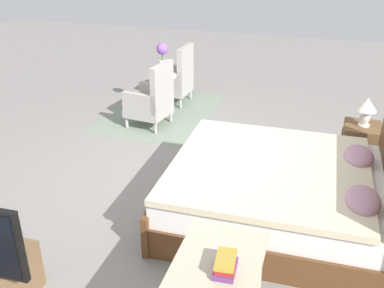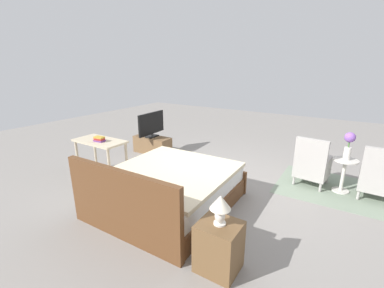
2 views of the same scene
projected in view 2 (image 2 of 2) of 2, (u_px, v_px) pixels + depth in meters
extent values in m
plane|color=gray|center=(214.00, 183.00, 4.85)|extent=(16.00, 16.00, 0.00)
cube|color=gray|center=(340.00, 190.00, 4.58)|extent=(2.10, 1.50, 0.01)
cube|color=brown|center=(169.00, 197.00, 4.07)|extent=(1.81, 2.06, 0.28)
cube|color=white|center=(169.00, 182.00, 3.99)|extent=(1.74, 1.98, 0.24)
cube|color=beige|center=(171.00, 171.00, 4.01)|extent=(1.79, 1.82, 0.06)
cube|color=brown|center=(121.00, 206.00, 3.17)|extent=(1.82, 0.11, 0.96)
cube|color=brown|center=(200.00, 172.00, 4.86)|extent=(1.82, 0.09, 0.40)
ellipsoid|color=#B28499|center=(160.00, 197.00, 3.15)|extent=(0.44, 0.29, 0.14)
ellipsoid|color=#B28499|center=(114.00, 182.00, 3.55)|extent=(0.44, 0.29, 0.14)
cylinder|color=#ADA8A3|center=(360.00, 185.00, 4.60)|extent=(0.04, 0.04, 0.16)
cylinder|color=#ADA8A3|center=(358.00, 195.00, 4.24)|extent=(0.04, 0.04, 0.16)
cube|color=#ADA8A3|center=(377.00, 185.00, 4.26)|extent=(0.56, 0.56, 0.12)
cube|color=#C6B289|center=(378.00, 179.00, 4.23)|extent=(0.52, 0.52, 0.10)
cube|color=#ADA8A3|center=(382.00, 169.00, 3.97)|extent=(0.54, 0.10, 0.64)
cube|color=#ADA8A3|center=(362.00, 172.00, 4.33)|extent=(0.09, 0.52, 0.26)
cylinder|color=#ADA8A3|center=(327.00, 179.00, 4.84)|extent=(0.04, 0.04, 0.16)
cylinder|color=#ADA8A3|center=(302.00, 172.00, 5.12)|extent=(0.04, 0.04, 0.16)
cylinder|color=#ADA8A3|center=(320.00, 187.00, 4.50)|extent=(0.04, 0.04, 0.16)
cylinder|color=#ADA8A3|center=(294.00, 180.00, 4.78)|extent=(0.04, 0.04, 0.16)
cube|color=#ADA8A3|center=(311.00, 173.00, 4.77)|extent=(0.60, 0.60, 0.12)
cube|color=#C6B289|center=(312.00, 167.00, 4.74)|extent=(0.56, 0.56, 0.10)
cube|color=#ADA8A3|center=(311.00, 157.00, 4.49)|extent=(0.55, 0.15, 0.64)
cube|color=#ADA8A3|center=(327.00, 166.00, 4.57)|extent=(0.13, 0.52, 0.26)
cube|color=#ADA8A3|center=(300.00, 160.00, 4.86)|extent=(0.13, 0.52, 0.26)
cylinder|color=beige|center=(340.00, 191.00, 4.55)|extent=(0.28, 0.28, 0.03)
cylinder|color=beige|center=(343.00, 176.00, 4.46)|extent=(0.06, 0.06, 0.55)
cylinder|color=beige|center=(346.00, 160.00, 4.38)|extent=(0.40, 0.40, 0.02)
cylinder|color=silver|center=(347.00, 153.00, 4.34)|extent=(0.11, 0.11, 0.22)
cylinder|color=#477538|center=(349.00, 144.00, 4.29)|extent=(0.02, 0.02, 0.10)
sphere|color=#8956B7|center=(350.00, 137.00, 4.26)|extent=(0.17, 0.17, 0.17)
cube|color=brown|center=(219.00, 247.00, 2.74)|extent=(0.44, 0.40, 0.56)
cube|color=brown|center=(227.00, 228.00, 2.88)|extent=(0.37, 0.01, 0.09)
cylinder|color=silver|center=(220.00, 223.00, 2.66)|extent=(0.13, 0.13, 0.02)
ellipsoid|color=silver|center=(220.00, 216.00, 2.63)|extent=(0.11, 0.11, 0.16)
cone|color=silver|center=(220.00, 202.00, 2.59)|extent=(0.22, 0.22, 0.15)
cube|color=brown|center=(152.00, 145.00, 6.49)|extent=(0.96, 0.40, 0.42)
cube|color=black|center=(152.00, 136.00, 6.42)|extent=(0.21, 0.33, 0.03)
cylinder|color=black|center=(152.00, 135.00, 6.41)|extent=(0.04, 0.04, 0.05)
cube|color=black|center=(151.00, 123.00, 6.33)|extent=(0.08, 0.92, 0.53)
cube|color=black|center=(151.00, 123.00, 6.34)|extent=(0.04, 0.85, 0.48)
cylinder|color=beige|center=(127.00, 161.00, 4.98)|extent=(0.05, 0.05, 0.72)
cylinder|color=beige|center=(95.00, 152.00, 5.46)|extent=(0.05, 0.05, 0.72)
cylinder|color=beige|center=(110.00, 168.00, 4.64)|extent=(0.05, 0.05, 0.72)
cylinder|color=beige|center=(78.00, 158.00, 5.13)|extent=(0.05, 0.05, 0.72)
cube|color=beige|center=(100.00, 141.00, 4.94)|extent=(1.04, 0.52, 0.04)
cube|color=#66387A|center=(100.00, 141.00, 4.84)|extent=(0.21, 0.14, 0.03)
cube|color=#AD2823|center=(99.00, 139.00, 4.83)|extent=(0.19, 0.14, 0.04)
cube|color=#B79333|center=(99.00, 137.00, 4.82)|extent=(0.20, 0.13, 0.03)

